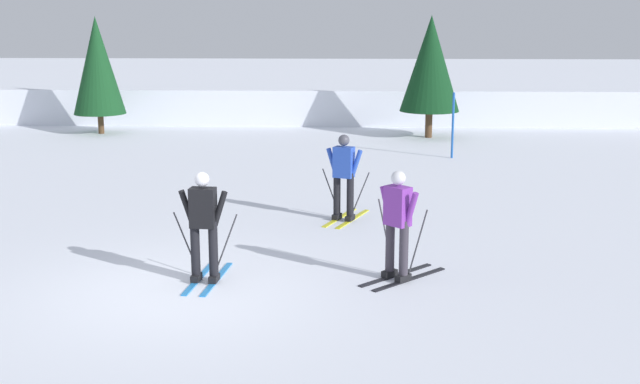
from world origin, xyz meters
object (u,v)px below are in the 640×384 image
(conifer_far_right, at_px, (98,66))
(conifer_far_left, at_px, (430,64))
(skier_purple, at_px, (398,222))
(trail_marker_pole, at_px, (453,125))
(skier_black, at_px, (204,224))
(skier_blue, at_px, (344,175))

(conifer_far_right, bearing_deg, conifer_far_left, -2.37)
(skier_purple, xyz_separation_m, conifer_far_right, (-9.13, 14.92, 1.36))
(trail_marker_pole, bearing_deg, conifer_far_left, 94.63)
(skier_black, distance_m, skier_purple, 2.93)
(trail_marker_pole, bearing_deg, skier_blue, -112.75)
(trail_marker_pole, xyz_separation_m, conifer_far_right, (-11.25, 4.24, 1.35))
(skier_black, relative_size, conifer_far_left, 0.44)
(skier_purple, distance_m, trail_marker_pole, 10.89)
(skier_purple, distance_m, conifer_far_right, 17.55)
(skier_black, distance_m, conifer_far_right, 16.42)
(trail_marker_pole, height_order, conifer_far_left, conifer_far_left)
(skier_blue, height_order, conifer_far_left, conifer_far_left)
(skier_purple, xyz_separation_m, conifer_far_left, (1.82, 14.47, 1.47))
(skier_black, bearing_deg, conifer_far_right, 112.31)
(skier_blue, bearing_deg, skier_black, -118.47)
(skier_blue, xyz_separation_m, conifer_far_right, (-8.28, 11.33, 1.36))
(conifer_far_left, distance_m, conifer_far_right, 10.96)
(skier_purple, relative_size, conifer_far_left, 0.44)
(skier_purple, bearing_deg, skier_black, -175.70)
(skier_blue, distance_m, conifer_far_right, 14.10)
(skier_purple, height_order, conifer_far_right, conifer_far_right)
(skier_blue, bearing_deg, conifer_far_right, 126.17)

